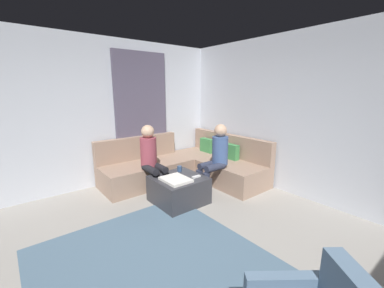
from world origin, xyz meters
TOP-DOWN VIEW (x-y plane):
  - wall_back at (0.00, 2.94)m, footprint 6.00×0.12m
  - wall_left at (-2.94, 0.00)m, footprint 0.12×6.00m
  - curtain_panel at (-2.84, 1.30)m, footprint 0.06×1.10m
  - area_rug at (-0.20, 0.10)m, footprint 2.60×2.20m
  - sectional_couch at (-2.08, 1.88)m, footprint 2.10×2.55m
  - ottoman at (-1.38, 1.15)m, footprint 0.76×0.76m
  - folded_blanket at (-1.28, 1.03)m, footprint 0.44×0.36m
  - coffee_mug at (-1.60, 1.33)m, footprint 0.08×0.08m
  - game_remote at (-1.20, 1.37)m, footprint 0.05×0.15m
  - person_on_couch_back at (-1.33, 1.93)m, footprint 0.30×0.60m
  - person_on_couch_side at (-1.93, 0.99)m, footprint 0.60×0.30m

SIDE VIEW (x-z plane):
  - area_rug at x=-0.20m, z-range 0.00..0.01m
  - ottoman at x=-1.38m, z-range 0.00..0.42m
  - sectional_couch at x=-2.08m, z-range -0.15..0.72m
  - game_remote at x=-1.20m, z-range 0.42..0.44m
  - folded_blanket at x=-1.28m, z-range 0.42..0.46m
  - coffee_mug at x=-1.60m, z-range 0.42..0.52m
  - person_on_couch_back at x=-1.33m, z-range 0.06..1.26m
  - person_on_couch_side at x=-1.93m, z-range 0.06..1.26m
  - curtain_panel at x=-2.84m, z-range 0.00..2.50m
  - wall_back at x=0.00m, z-range 0.00..2.70m
  - wall_left at x=-2.94m, z-range 0.00..2.70m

